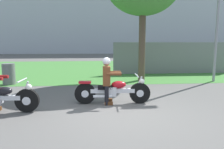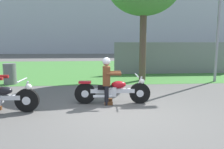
% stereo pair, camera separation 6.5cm
% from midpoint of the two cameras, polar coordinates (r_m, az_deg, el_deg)
% --- Properties ---
extents(ground, '(120.00, 120.00, 0.00)m').
position_cam_midpoint_polar(ground, '(5.78, 2.80, -10.28)').
color(ground, '#565451').
extents(grass_verge, '(60.00, 12.00, 0.01)m').
position_cam_midpoint_polar(grass_verge, '(15.55, -1.87, 1.57)').
color(grass_verge, '#3D7533').
rests_on(grass_verge, ground).
extents(stadium_facade, '(52.39, 8.00, 12.01)m').
position_cam_midpoint_polar(stadium_facade, '(39.18, 4.54, 14.45)').
color(stadium_facade, '#B2B7C1').
rests_on(stadium_facade, ground).
extents(motorcycle_lead, '(2.27, 0.66, 0.87)m').
position_cam_midpoint_polar(motorcycle_lead, '(6.72, 0.48, -4.18)').
color(motorcycle_lead, black).
rests_on(motorcycle_lead, ground).
extents(rider_lead, '(0.56, 0.48, 1.39)m').
position_cam_midpoint_polar(rider_lead, '(6.64, -0.98, -0.60)').
color(rider_lead, black).
rests_on(rider_lead, ground).
extents(trash_can, '(0.53, 0.53, 0.91)m').
position_cam_midpoint_polar(trash_can, '(10.67, -24.37, 0.14)').
color(trash_can, '#595E5B').
rests_on(trash_can, ground).
extents(fence_segment, '(7.00, 0.06, 1.80)m').
position_cam_midpoint_polar(fence_segment, '(13.49, 15.73, 4.05)').
color(fence_segment, slate).
rests_on(fence_segment, ground).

